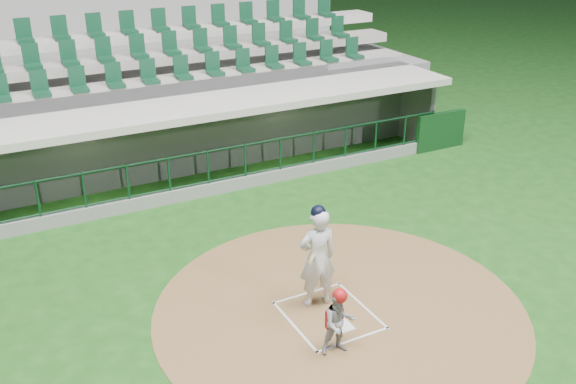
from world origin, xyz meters
name	(u,v)px	position (x,y,z in m)	size (l,w,h in m)	color
ground	(321,308)	(0.00, 0.00, 0.00)	(120.00, 120.00, 0.00)	#164513
dirt_circle	(339,309)	(0.30, -0.20, 0.01)	(7.20, 7.20, 0.01)	brown
home_plate	(340,326)	(0.00, -0.70, 0.02)	(0.43, 0.43, 0.02)	silver
batter_box_chalk	(329,315)	(0.00, -0.30, 0.02)	(1.55, 1.80, 0.01)	silver
dugout_structure	(188,140)	(0.13, 7.84, 0.96)	(16.40, 3.70, 3.00)	gray
seating_deck	(152,98)	(0.00, 10.91, 1.42)	(17.00, 6.72, 5.15)	slate
batter	(317,257)	(-0.01, 0.16, 1.06)	(0.94, 0.93, 2.13)	silver
catcher	(339,321)	(-0.41, -1.29, 0.64)	(0.66, 0.55, 1.28)	#95959A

